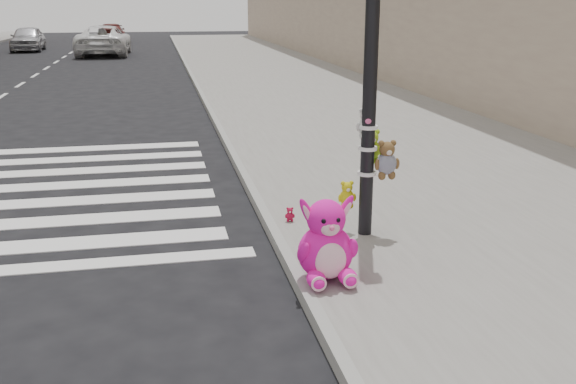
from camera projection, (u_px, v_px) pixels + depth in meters
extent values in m
plane|color=black|center=(144.00, 339.00, 5.60)|extent=(120.00, 120.00, 0.00)
cube|color=slate|center=(354.00, 117.00, 15.92)|extent=(7.00, 80.00, 0.14)
cube|color=gray|center=(215.00, 122.00, 15.27)|extent=(0.12, 80.00, 0.15)
cylinder|color=black|center=(371.00, 65.00, 7.17)|extent=(0.16, 0.16, 4.00)
cylinder|color=white|center=(367.00, 173.00, 7.53)|extent=(0.22, 0.22, 0.04)
cylinder|color=white|center=(368.00, 148.00, 7.45)|extent=(0.22, 0.22, 0.04)
cylinder|color=white|center=(368.00, 127.00, 7.37)|extent=(0.22, 0.22, 0.04)
ellipsoid|color=#F514A7|center=(316.00, 282.00, 6.20)|extent=(0.19, 0.30, 0.16)
ellipsoid|color=#F514A7|center=(348.00, 279.00, 6.27)|extent=(0.19, 0.30, 0.16)
ellipsoid|color=#F514A7|center=(326.00, 252.00, 6.41)|extent=(0.57, 0.49, 0.56)
ellipsoid|color=#F9BFD1|center=(331.00, 261.00, 6.23)|extent=(0.32, 0.11, 0.37)
sphere|color=#F514A7|center=(326.00, 219.00, 6.31)|extent=(0.39, 0.39, 0.39)
ellipsoid|color=#F514A7|center=(308.00, 214.00, 6.28)|extent=(0.27, 0.08, 0.39)
ellipsoid|color=#F514A7|center=(343.00, 212.00, 6.35)|extent=(0.27, 0.08, 0.39)
imported|color=white|center=(104.00, 40.00, 34.77)|extent=(2.75, 5.75, 1.58)
imported|color=#581D19|center=(112.00, 33.00, 45.91)|extent=(2.00, 4.57, 1.31)
imported|color=#B4B4B9|center=(28.00, 38.00, 37.80)|extent=(1.89, 4.31, 1.44)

